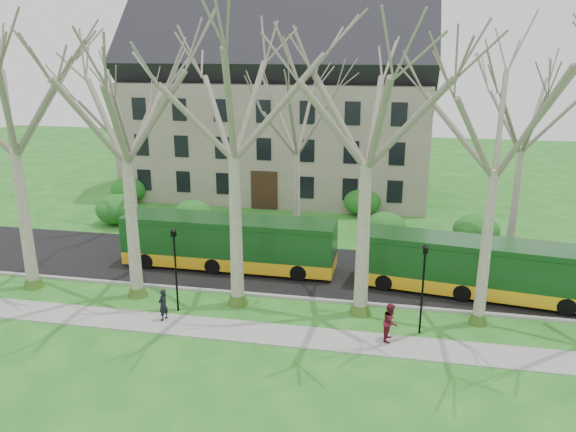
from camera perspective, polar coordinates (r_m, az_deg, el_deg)
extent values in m
plane|color=#20681D|center=(28.83, 0.97, -9.75)|extent=(120.00, 120.00, 0.00)
cube|color=gray|center=(26.64, 0.00, -12.05)|extent=(70.00, 2.00, 0.06)
cube|color=black|center=(33.76, 2.63, -5.58)|extent=(80.00, 8.00, 0.06)
cube|color=#A5A39E|center=(30.12, 1.48, -8.37)|extent=(80.00, 0.25, 0.14)
cube|color=gray|center=(51.10, -0.88, 7.96)|extent=(26.00, 12.00, 10.00)
cylinder|color=black|center=(28.70, -11.31, -5.83)|extent=(0.10, 0.10, 4.00)
cube|color=black|center=(27.95, -11.56, -1.76)|extent=(0.22, 0.22, 0.30)
cylinder|color=black|center=(26.75, 13.48, -7.70)|extent=(0.10, 0.10, 4.00)
cube|color=black|center=(25.95, 13.80, -3.38)|extent=(0.22, 0.22, 0.30)
ellipsoid|color=#1E5317|center=(44.26, -16.95, 0.50)|extent=(2.60, 2.60, 2.00)
ellipsoid|color=#1E5317|center=(41.82, -9.66, 0.07)|extent=(2.60, 2.60, 2.00)
ellipsoid|color=#1E5317|center=(39.23, 9.87, -1.07)|extent=(2.60, 2.60, 2.00)
ellipsoid|color=#1E5317|center=(39.61, 18.57, -1.54)|extent=(2.60, 2.60, 2.00)
ellipsoid|color=#1E5317|center=(50.29, -15.84, 2.52)|extent=(2.60, 2.60, 2.00)
ellipsoid|color=#1E5317|center=(45.05, 7.55, 1.39)|extent=(2.60, 2.60, 2.00)
imported|color=black|center=(28.30, -12.58, -8.78)|extent=(0.53, 0.67, 1.60)
imported|color=maroon|center=(26.25, 10.38, -10.54)|extent=(0.81, 0.96, 1.78)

